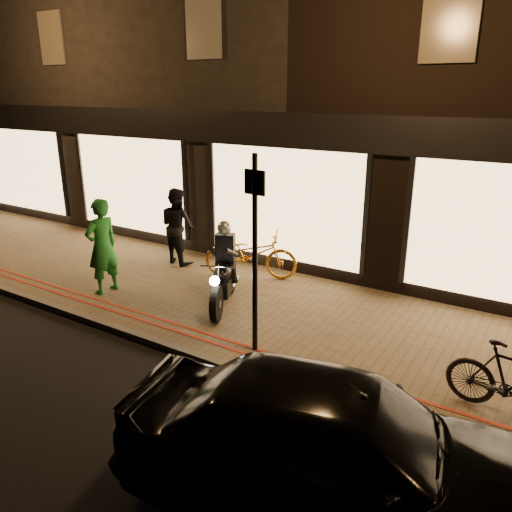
{
  "coord_description": "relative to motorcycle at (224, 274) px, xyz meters",
  "views": [
    {
      "loc": [
        5.05,
        -5.15,
        3.95
      ],
      "look_at": [
        0.52,
        2.02,
        1.1
      ],
      "focal_mm": 35.0,
      "sensor_mm": 36.0,
      "label": 1
    }
  ],
  "objects": [
    {
      "name": "ground",
      "position": [
        0.0,
        -1.76,
        -0.73
      ],
      "size": [
        90.0,
        90.0,
        0.0
      ],
      "primitive_type": "plane",
      "color": "black",
      "rests_on": "ground"
    },
    {
      "name": "sidewalk",
      "position": [
        0.0,
        0.24,
        -0.67
      ],
      "size": [
        50.0,
        4.0,
        0.12
      ],
      "primitive_type": "cube",
      "color": "brown",
      "rests_on": "ground"
    },
    {
      "name": "kerb_stone",
      "position": [
        0.0,
        -1.71,
        -0.67
      ],
      "size": [
        50.0,
        0.14,
        0.12
      ],
      "primitive_type": "cube",
      "color": "#59544C",
      "rests_on": "ground"
    },
    {
      "name": "red_kerb_lines",
      "position": [
        0.0,
        -1.21,
        -0.61
      ],
      "size": [
        50.0,
        0.26,
        0.01
      ],
      "color": "maroon",
      "rests_on": "sidewalk"
    },
    {
      "name": "building_row",
      "position": [
        0.0,
        7.23,
        3.51
      ],
      "size": [
        48.0,
        10.11,
        8.5
      ],
      "color": "black",
      "rests_on": "ground"
    },
    {
      "name": "motorcycle",
      "position": [
        0.0,
        0.0,
        0.0
      ],
      "size": [
        0.94,
        1.82,
        1.59
      ],
      "rotation": [
        0.0,
        0.0,
        0.42
      ],
      "color": "black",
      "rests_on": "sidewalk"
    },
    {
      "name": "sign_post",
      "position": [
        1.37,
        -1.11,
        1.06
      ],
      "size": [
        0.35,
        0.09,
        3.0
      ],
      "rotation": [
        0.0,
        0.0,
        -0.1
      ],
      "color": "black",
      "rests_on": "sidewalk"
    },
    {
      "name": "bicycle_gold",
      "position": [
        -0.37,
        1.48,
        -0.1
      ],
      "size": [
        2.09,
        1.39,
        1.04
      ],
      "primitive_type": "imported",
      "rotation": [
        0.0,
        0.0,
        1.96
      ],
      "color": "orange",
      "rests_on": "sidewalk"
    },
    {
      "name": "person_green",
      "position": [
        -2.37,
        -0.73,
        0.33
      ],
      "size": [
        0.51,
        0.73,
        1.88
      ],
      "primitive_type": "imported",
      "rotation": [
        0.0,
        0.0,
        -1.67
      ],
      "color": "#1F7728",
      "rests_on": "sidewalk"
    },
    {
      "name": "person_dark",
      "position": [
        -2.31,
        1.4,
        0.26
      ],
      "size": [
        0.95,
        0.8,
        1.74
      ],
      "primitive_type": "imported",
      "rotation": [
        0.0,
        0.0,
        2.96
      ],
      "color": "black",
      "rests_on": "sidewalk"
    },
    {
      "name": "parked_car",
      "position": [
        3.6,
        -3.18,
        -0.01
      ],
      "size": [
        4.54,
        2.62,
        1.45
      ],
      "primitive_type": "imported",
      "rotation": [
        0.0,
        0.0,
        1.79
      ],
      "color": "black",
      "rests_on": "ground"
    }
  ]
}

